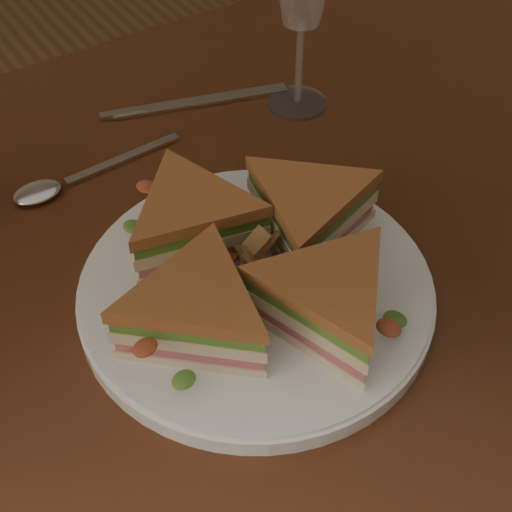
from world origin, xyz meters
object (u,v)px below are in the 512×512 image
object	(u,v)px
table	(240,315)
plate	(256,290)
sandwich_wedges	(256,260)
knife	(189,104)
spoon	(59,184)

from	to	relation	value
table	plate	world-z (taller)	plate
sandwich_wedges	knife	bearing A→B (deg)	71.32
plate	sandwich_wedges	xyz separation A→B (m)	(0.00, 0.00, 0.04)
table	plate	bearing A→B (deg)	-108.09
sandwich_wedges	knife	distance (m)	0.30
table	sandwich_wedges	distance (m)	0.16
spoon	knife	xyz separation A→B (m)	(0.18, 0.05, -0.00)
sandwich_wedges	knife	size ratio (longest dim) A/B	1.46
spoon	knife	world-z (taller)	spoon
plate	sandwich_wedges	world-z (taller)	sandwich_wedges
knife	table	bearing A→B (deg)	-91.31
plate	table	bearing A→B (deg)	71.91
table	spoon	bearing A→B (deg)	121.73
table	plate	distance (m)	0.12
table	sandwich_wedges	world-z (taller)	sandwich_wedges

